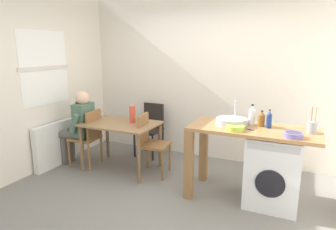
# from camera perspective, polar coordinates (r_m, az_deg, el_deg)

# --- Properties ---
(ground_plane) EXTENTS (5.46, 5.46, 0.00)m
(ground_plane) POSITION_cam_1_polar(r_m,az_deg,el_deg) (3.85, -1.31, -15.94)
(ground_plane) COLOR slate
(wall_back) EXTENTS (4.60, 0.10, 2.70)m
(wall_back) POSITION_cam_1_polar(r_m,az_deg,el_deg) (5.03, 7.46, 6.96)
(wall_back) COLOR silver
(wall_back) RESTS_ON ground_plane
(wall_window_side) EXTENTS (0.12, 3.80, 2.70)m
(wall_window_side) POSITION_cam_1_polar(r_m,az_deg,el_deg) (4.77, -25.39, 5.55)
(wall_window_side) COLOR silver
(wall_window_side) RESTS_ON ground_plane
(radiator) EXTENTS (0.10, 0.80, 0.70)m
(radiator) POSITION_cam_1_polar(r_m,az_deg,el_deg) (5.07, -20.81, -5.31)
(radiator) COLOR white
(radiator) RESTS_ON ground_plane
(dining_table) EXTENTS (1.10, 0.76, 0.74)m
(dining_table) POSITION_cam_1_polar(r_m,az_deg,el_deg) (4.58, -9.01, -2.66)
(dining_table) COLOR olive
(dining_table) RESTS_ON ground_plane
(chair_person_seat) EXTENTS (0.44, 0.44, 0.90)m
(chair_person_seat) POSITION_cam_1_polar(r_m,az_deg,el_deg) (4.87, -14.94, -3.69)
(chair_person_seat) COLOR olive
(chair_person_seat) RESTS_ON ground_plane
(chair_opposite) EXTENTS (0.45, 0.45, 0.90)m
(chair_opposite) POSITION_cam_1_polar(r_m,az_deg,el_deg) (4.42, -3.49, -4.95)
(chair_opposite) COLOR olive
(chair_opposite) RESTS_ON ground_plane
(chair_spare_by_wall) EXTENTS (0.42, 0.42, 0.90)m
(chair_spare_by_wall) POSITION_cam_1_polar(r_m,az_deg,el_deg) (5.21, -3.30, -2.19)
(chair_spare_by_wall) COLOR black
(chair_spare_by_wall) RESTS_ON ground_plane
(seated_person) EXTENTS (0.52, 0.53, 1.20)m
(seated_person) POSITION_cam_1_polar(r_m,az_deg,el_deg) (4.92, -16.60, -1.66)
(seated_person) COLOR #595651
(seated_person) RESTS_ON ground_plane
(kitchen_counter) EXTENTS (1.50, 0.68, 0.92)m
(kitchen_counter) POSITION_cam_1_polar(r_m,az_deg,el_deg) (3.76, 12.67, -4.39)
(kitchen_counter) COLOR #9E7042
(kitchen_counter) RESTS_ON ground_plane
(washing_machine) EXTENTS (0.60, 0.61, 0.86)m
(washing_machine) POSITION_cam_1_polar(r_m,az_deg,el_deg) (3.81, 19.49, -9.91)
(washing_machine) COLOR silver
(washing_machine) RESTS_ON ground_plane
(sink_basin) EXTENTS (0.38, 0.38, 0.09)m
(sink_basin) POSITION_cam_1_polar(r_m,az_deg,el_deg) (3.72, 12.04, -1.30)
(sink_basin) COLOR #9EA0A5
(sink_basin) RESTS_ON kitchen_counter
(tap) EXTENTS (0.02, 0.02, 0.28)m
(tap) POSITION_cam_1_polar(r_m,az_deg,el_deg) (3.87, 12.71, 0.66)
(tap) COLOR #B2B2B7
(tap) RESTS_ON kitchen_counter
(bottle_tall_green) EXTENTS (0.08, 0.08, 0.26)m
(bottle_tall_green) POSITION_cam_1_polar(r_m,az_deg,el_deg) (3.80, 15.78, -0.09)
(bottle_tall_green) COLOR silver
(bottle_tall_green) RESTS_ON kitchen_counter
(bottle_squat_brown) EXTENTS (0.08, 0.08, 0.20)m
(bottle_squat_brown) POSITION_cam_1_polar(r_m,az_deg,el_deg) (3.76, 17.45, -0.77)
(bottle_squat_brown) COLOR brown
(bottle_squat_brown) RESTS_ON kitchen_counter
(bottle_clear_small) EXTENTS (0.06, 0.06, 0.22)m
(bottle_clear_small) POSITION_cam_1_polar(r_m,az_deg,el_deg) (3.71, 18.79, -0.85)
(bottle_clear_small) COLOR navy
(bottle_clear_small) RESTS_ON kitchen_counter
(mixing_bowl) EXTENTS (0.21, 0.21, 0.06)m
(mixing_bowl) POSITION_cam_1_polar(r_m,az_deg,el_deg) (3.51, 12.73, -2.37)
(mixing_bowl) COLOR #A8C63D
(mixing_bowl) RESTS_ON kitchen_counter
(utensil_crock) EXTENTS (0.11, 0.11, 0.30)m
(utensil_crock) POSITION_cam_1_polar(r_m,az_deg,el_deg) (3.68, 25.91, -2.07)
(utensil_crock) COLOR gray
(utensil_crock) RESTS_ON kitchen_counter
(colander) EXTENTS (0.20, 0.20, 0.06)m
(colander) POSITION_cam_1_polar(r_m,az_deg,el_deg) (3.43, 22.89, -3.49)
(colander) COLOR slate
(colander) RESTS_ON kitchen_counter
(vase) EXTENTS (0.09, 0.09, 0.26)m
(vase) POSITION_cam_1_polar(r_m,az_deg,el_deg) (4.53, -6.84, 0.17)
(vase) COLOR #D84C38
(vase) RESTS_ON dining_table
(scissors) EXTENTS (0.15, 0.06, 0.01)m
(scissors) POSITION_cam_1_polar(r_m,az_deg,el_deg) (3.59, 14.96, -2.62)
(scissors) COLOR #B2B2B7
(scissors) RESTS_ON kitchen_counter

